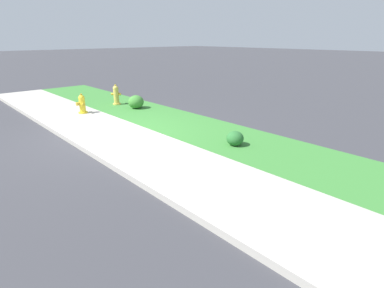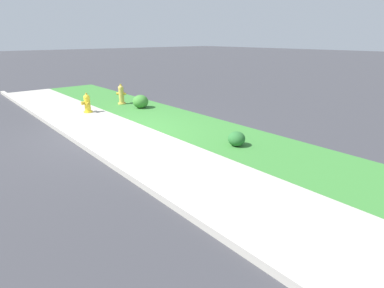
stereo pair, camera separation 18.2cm
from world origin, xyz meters
name	(u,v)px [view 2 (the right image)]	position (x,y,z in m)	size (l,w,h in m)	color
ground_plane	(115,133)	(0.00, 0.00, 0.00)	(120.00, 120.00, 0.00)	#38383D
sidewalk_pavement	(115,133)	(0.00, 0.00, 0.01)	(18.00, 1.98, 0.01)	#ADA89E
grass_verge	(176,120)	(0.00, 2.10, 0.00)	(18.00, 2.23, 0.01)	#387A33
street_curb	(76,140)	(0.00, -1.07, 0.06)	(18.00, 0.16, 0.12)	#ADA89E
fire_hydrant_at_driveway	(121,95)	(-3.29, 2.01, 0.37)	(0.35, 0.35, 0.78)	gold
fire_hydrant_mid_block	(87,103)	(-2.80, 0.43, 0.32)	(0.39, 0.36, 0.68)	yellow
shrub_bush_far_verge	(237,139)	(2.83, 1.76, 0.18)	(0.42, 0.42, 0.35)	#28662D
shrub_bush_near_lamp	(141,102)	(-2.21, 2.20, 0.24)	(0.57, 0.57, 0.48)	#3D7F33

